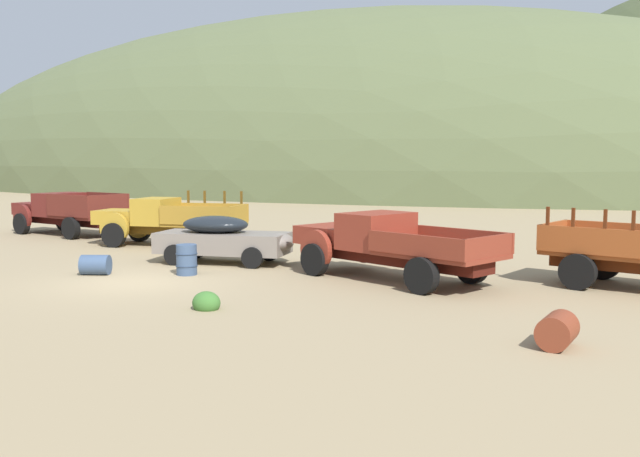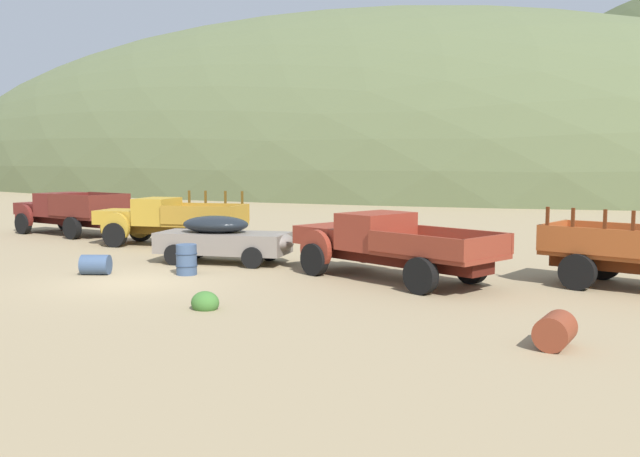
% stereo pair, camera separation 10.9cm
% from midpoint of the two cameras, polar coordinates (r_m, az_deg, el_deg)
% --- Properties ---
extents(ground_plane, '(300.00, 300.00, 0.00)m').
position_cam_midpoint_polar(ground_plane, '(20.29, -15.09, -4.26)').
color(ground_plane, '#998460').
extents(hill_far_right, '(118.71, 50.08, 38.67)m').
position_cam_midpoint_polar(hill_far_right, '(81.04, -0.62, 3.28)').
color(hill_far_right, '#56603D').
rests_on(hill_far_right, ground).
extents(truck_oxblood, '(6.15, 2.97, 1.91)m').
position_cam_midpoint_polar(truck_oxblood, '(34.13, -20.42, 1.27)').
color(truck_oxblood, black).
rests_on(truck_oxblood, ground).
extents(truck_mustard, '(6.25, 3.37, 2.16)m').
position_cam_midpoint_polar(truck_mustard, '(28.52, -13.11, 0.64)').
color(truck_mustard, '#593D12').
rests_on(truck_mustard, ground).
extents(car_primer_gray, '(4.81, 2.70, 1.57)m').
position_cam_midpoint_polar(car_primer_gray, '(23.27, -7.77, -0.83)').
color(car_primer_gray, slate).
rests_on(car_primer_gray, ground).
extents(truck_rust_red, '(6.83, 3.98, 1.89)m').
position_cam_midpoint_polar(truck_rust_red, '(20.28, 4.66, -1.20)').
color(truck_rust_red, '#42140D').
rests_on(truck_rust_red, ground).
extents(oil_drum_tipped, '(0.68, 0.90, 0.64)m').
position_cam_midpoint_polar(oil_drum_tipped, '(13.58, 18.58, -7.90)').
color(oil_drum_tipped, brown).
rests_on(oil_drum_tipped, ground).
extents(oil_drum_foreground, '(1.00, 0.90, 0.60)m').
position_cam_midpoint_polar(oil_drum_foreground, '(21.88, -17.99, -2.84)').
color(oil_drum_foreground, '#384C6B').
rests_on(oil_drum_foreground, ground).
extents(oil_drum_spare, '(0.65, 0.65, 0.91)m').
position_cam_midpoint_polar(oil_drum_spare, '(21.17, -10.98, -2.51)').
color(oil_drum_spare, '#384C6B').
rests_on(oil_drum_spare, ground).
extents(bush_between_trucks, '(0.67, 0.64, 0.54)m').
position_cam_midpoint_polar(bush_between_trucks, '(16.37, -9.43, -6.03)').
color(bush_between_trucks, '#3D702D').
rests_on(bush_between_trucks, ground).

